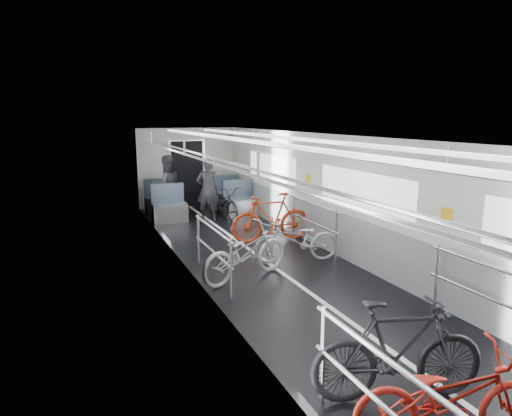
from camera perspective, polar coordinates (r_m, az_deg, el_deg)
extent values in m
cube|color=black|center=(8.03, 4.02, -8.61)|extent=(3.00, 14.00, 0.01)
cube|color=white|center=(7.56, 4.27, 8.74)|extent=(3.00, 14.00, 0.02)
cube|color=silver|center=(7.17, -6.64, -1.14)|extent=(0.02, 14.00, 2.40)
cube|color=silver|center=(8.47, 13.25, 0.58)|extent=(0.02, 14.00, 2.40)
cube|color=silver|center=(14.24, -8.61, 5.04)|extent=(3.00, 0.02, 2.40)
cube|color=white|center=(8.03, 4.02, -8.58)|extent=(0.08, 13.80, 0.01)
cube|color=gray|center=(7.38, -6.28, -6.81)|extent=(0.01, 13.90, 0.90)
cube|color=gray|center=(8.63, 12.86, -4.34)|extent=(0.01, 13.90, 0.90)
cube|color=white|center=(7.14, -6.45, 0.45)|extent=(0.01, 10.80, 0.75)
cube|color=white|center=(8.42, 13.15, 1.90)|extent=(0.01, 10.80, 0.75)
cube|color=white|center=(7.33, 0.38, 8.22)|extent=(0.14, 13.40, 0.05)
cube|color=white|center=(7.82, 7.91, 8.31)|extent=(0.14, 13.40, 0.05)
cube|color=black|center=(14.20, -8.53, 4.22)|extent=(0.95, 0.10, 2.00)
imported|color=red|center=(4.46, 23.00, -20.86)|extent=(1.75, 1.06, 0.87)
imported|color=black|center=(4.82, 17.37, -16.66)|extent=(1.80, 0.96, 1.04)
imported|color=#ABABB0|center=(7.79, -1.37, -5.55)|extent=(1.92, 1.21, 0.95)
imported|color=#9F9EA2|center=(8.72, 5.14, -4.02)|extent=(1.73, 0.85, 0.87)
imported|color=#B23615|center=(10.08, 1.94, -1.21)|extent=(1.87, 0.71, 1.10)
imported|color=black|center=(12.37, -4.10, 0.72)|extent=(0.82, 1.81, 0.92)
imported|color=black|center=(12.18, -6.05, 2.28)|extent=(0.69, 0.55, 1.65)
imported|color=#322F37|center=(12.65, -11.11, 2.61)|extent=(0.94, 0.79, 1.72)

